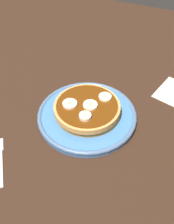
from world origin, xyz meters
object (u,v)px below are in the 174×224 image
at_px(pancake_stack, 88,109).
at_px(banana_slice_2, 70,104).
at_px(banana_slice_0, 91,105).
at_px(banana_slice_1, 85,116).
at_px(banana_slice_3, 105,97).
at_px(plate, 87,115).
at_px(fork, 1,158).

height_order(pancake_stack, banana_slice_2, banana_slice_2).
xyz_separation_m(banana_slice_0, banana_slice_1, (-0.00, 0.04, 0.00)).
bearing_deg(banana_slice_3, banana_slice_2, 38.45).
height_order(plate, fork, plate).
relative_size(banana_slice_3, fork, 0.29).
bearing_deg(fork, banana_slice_3, -125.46).
height_order(pancake_stack, banana_slice_0, banana_slice_0).
bearing_deg(banana_slice_2, banana_slice_3, -141.55).
relative_size(banana_slice_0, fork, 0.31).
relative_size(banana_slice_0, banana_slice_1, 1.23).
bearing_deg(pancake_stack, banana_slice_2, 24.41).
xyz_separation_m(banana_slice_1, fork, (0.14, 0.15, -0.05)).
relative_size(banana_slice_2, banana_slice_3, 1.11).
distance_m(banana_slice_2, fork, 0.20).
bearing_deg(fork, banana_slice_2, -118.10).
bearing_deg(fork, plate, -124.98).
bearing_deg(banana_slice_3, banana_slice_1, 76.11).
xyz_separation_m(banana_slice_3, fork, (0.16, 0.23, -0.05)).
bearing_deg(pancake_stack, fork, 55.40).
distance_m(pancake_stack, banana_slice_1, 0.05).
bearing_deg(plate, banana_slice_2, 20.79).
bearing_deg(banana_slice_2, fork, 61.90).
distance_m(plate, banana_slice_1, 0.06).
relative_size(banana_slice_0, banana_slice_2, 0.98).
relative_size(plate, banana_slice_2, 6.99).
xyz_separation_m(pancake_stack, fork, (0.13, 0.19, -0.03)).
height_order(banana_slice_1, banana_slice_3, banana_slice_1).
xyz_separation_m(banana_slice_0, fork, (0.14, 0.19, -0.05)).
xyz_separation_m(banana_slice_2, fork, (0.09, 0.17, -0.05)).
bearing_deg(pancake_stack, banana_slice_3, -129.48).
xyz_separation_m(pancake_stack, banana_slice_3, (-0.03, -0.04, 0.02)).
distance_m(plate, banana_slice_3, 0.06).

